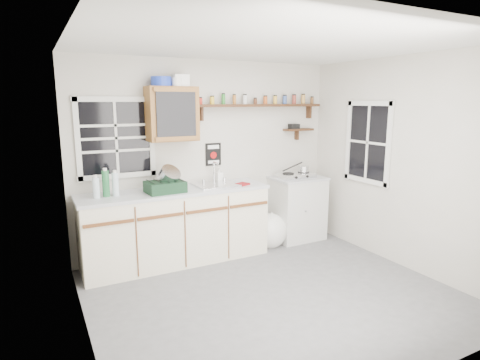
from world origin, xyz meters
The scene contains 18 objects.
room centered at (0.00, 0.00, 1.25)m, with size 3.64×3.24×2.54m.
main_cabinet centered at (-0.58, 1.30, 0.46)m, with size 2.31×0.63×0.92m.
right_cabinet centered at (1.25, 1.32, 0.46)m, with size 0.73×0.57×0.91m.
sink centered at (-0.05, 1.30, 0.93)m, with size 0.52×0.44×0.29m.
upper_cabinet centered at (-0.55, 1.44, 1.82)m, with size 0.60×0.32×0.65m.
upper_cabinet_clutter centered at (-0.57, 1.44, 2.21)m, with size 0.45×0.24×0.14m.
spice_shelf centered at (0.74, 1.51, 1.93)m, with size 1.91×0.18×0.35m.
secondary_shelf centered at (1.36, 1.52, 1.58)m, with size 0.45×0.16×0.24m.
warning_sign centered at (0.05, 1.59, 1.28)m, with size 0.22×0.02×0.30m.
window_back centered at (-1.20, 1.59, 1.55)m, with size 0.93×0.03×0.98m.
window_right centered at (1.79, 0.55, 1.45)m, with size 0.03×0.78×1.08m.
water_bottles centered at (-1.39, 1.31, 1.06)m, with size 0.29×0.11×0.33m.
dish_rack centered at (-0.72, 1.22, 1.02)m, with size 0.45×0.35×0.33m.
soap_bottle centered at (0.10, 1.52, 1.01)m, with size 0.08×0.09×0.18m, color white.
rag centered at (0.27, 1.17, 0.93)m, with size 0.16×0.13×0.02m, color maroon.
hotplate centered at (1.20, 1.31, 0.95)m, with size 0.53×0.29×0.08m.
saucepan centered at (1.33, 1.31, 1.02)m, with size 0.35×0.21×0.15m.
trash_bag centered at (0.73, 1.22, 0.22)m, with size 0.45×0.40×0.51m.
Camera 1 is at (-2.10, -3.28, 1.97)m, focal length 30.00 mm.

